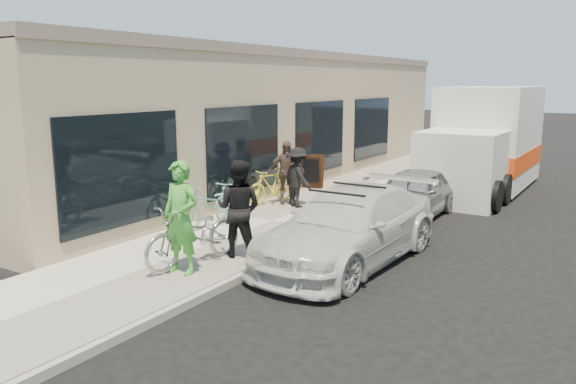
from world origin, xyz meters
The scene contains 17 objects.
ground centered at (0.00, 0.00, 0.00)m, with size 120.00×120.00×0.00m, color black.
sidewalk centered at (-2.00, 3.00, 0.07)m, with size 3.00×34.00×0.15m, color beige.
curb centered at (-0.45, 3.00, 0.07)m, with size 0.12×34.00×0.13m, color #A39C95.
storefront centered at (-5.24, 7.99, 2.12)m, with size 3.60×20.00×4.22m.
bike_rack centered at (-2.84, 2.87, 0.65)m, with size 0.20×0.57×0.83m.
sandwich_board centered at (-3.21, 7.04, 0.66)m, with size 0.75×0.75×0.99m.
sedan_white centered at (0.62, 1.63, 0.68)m, with size 2.18×4.79×1.40m.
sedan_silver centered at (0.41, 5.59, 0.60)m, with size 1.42×3.54×1.21m, color gray.
moving_truck centered at (1.00, 10.30, 1.40)m, with size 2.47×6.43×3.15m.
tandem_bike centered at (-1.38, -0.34, 0.69)m, with size 0.72×2.05×1.08m, color #AEAEB0.
woman_rider centered at (-1.29, -0.77, 1.09)m, with size 0.69×0.45×1.89m, color green.
man_standing centered at (-1.03, 0.47, 1.04)m, with size 0.86×0.67×1.78m, color black.
cruiser_bike_a centered at (-3.07, 2.86, 0.60)m, with size 0.42×1.48×0.89m, color #7EBDAD.
cruiser_bike_b centered at (-2.75, 1.83, 0.64)m, with size 0.66×1.88×0.99m, color #7EBDAD.
cruiser_bike_c centered at (-3.06, 4.55, 0.61)m, with size 0.44×1.55×0.93m, color yellow.
bystander_a centered at (-2.25, 4.56, 0.91)m, with size 0.99×0.57×1.53m, color black.
bystander_b centered at (-2.72, 4.76, 0.97)m, with size 0.97×0.40×1.65m, color #4F3E38.
Camera 1 is at (4.96, -7.45, 3.28)m, focal length 35.00 mm.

